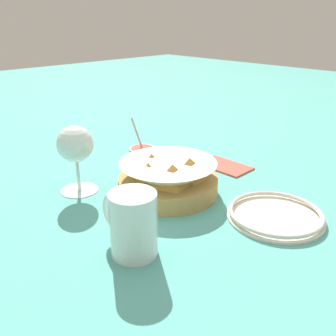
{
  "coord_description": "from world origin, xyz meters",
  "views": [
    {
      "loc": [
        -0.52,
        0.47,
        0.34
      ],
      "look_at": [
        -0.03,
        -0.01,
        0.06
      ],
      "focal_mm": 40.0,
      "sensor_mm": 36.0,
      "label": 1
    }
  ],
  "objects_px": {
    "beer_mug": "(133,226)",
    "side_plate": "(275,214)",
    "sauce_cup": "(142,155)",
    "food_basket": "(168,179)",
    "wine_glass": "(75,147)"
  },
  "relations": [
    {
      "from": "beer_mug",
      "to": "side_plate",
      "type": "height_order",
      "value": "beer_mug"
    },
    {
      "from": "sauce_cup",
      "to": "side_plate",
      "type": "xyz_separation_m",
      "value": [
        -0.37,
        0.0,
        -0.02
      ]
    },
    {
      "from": "food_basket",
      "to": "sauce_cup",
      "type": "distance_m",
      "value": 0.18
    },
    {
      "from": "sauce_cup",
      "to": "side_plate",
      "type": "bearing_deg",
      "value": 179.46
    },
    {
      "from": "beer_mug",
      "to": "side_plate",
      "type": "xyz_separation_m",
      "value": [
        -0.1,
        -0.25,
        -0.04
      ]
    },
    {
      "from": "side_plate",
      "to": "wine_glass",
      "type": "bearing_deg",
      "value": 28.77
    },
    {
      "from": "food_basket",
      "to": "beer_mug",
      "type": "distance_m",
      "value": 0.21
    },
    {
      "from": "food_basket",
      "to": "wine_glass",
      "type": "xyz_separation_m",
      "value": [
        0.14,
        0.12,
        0.06
      ]
    },
    {
      "from": "wine_glass",
      "to": "beer_mug",
      "type": "bearing_deg",
      "value": 166.56
    },
    {
      "from": "wine_glass",
      "to": "side_plate",
      "type": "relative_size",
      "value": 0.8
    },
    {
      "from": "beer_mug",
      "to": "side_plate",
      "type": "distance_m",
      "value": 0.27
    },
    {
      "from": "sauce_cup",
      "to": "beer_mug",
      "type": "relative_size",
      "value": 0.97
    },
    {
      "from": "sauce_cup",
      "to": "side_plate",
      "type": "distance_m",
      "value": 0.37
    },
    {
      "from": "sauce_cup",
      "to": "wine_glass",
      "type": "bearing_deg",
      "value": 97.05
    },
    {
      "from": "wine_glass",
      "to": "side_plate",
      "type": "xyz_separation_m",
      "value": [
        -0.35,
        -0.19,
        -0.09
      ]
    }
  ]
}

